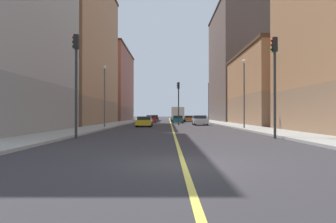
# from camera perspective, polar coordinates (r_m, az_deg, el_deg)

# --- Properties ---
(ground_plane) EXTENTS (400.00, 400.00, 0.00)m
(ground_plane) POSITION_cam_1_polar(r_m,az_deg,el_deg) (9.63, 2.59, -9.52)
(ground_plane) COLOR #333033
(ground_plane) RESTS_ON ground
(sidewalk_left) EXTENTS (3.36, 168.00, 0.15)m
(sidewalk_left) POSITION_cam_1_polar(r_m,az_deg,el_deg) (59.16, 8.26, -1.89)
(sidewalk_left) COLOR #9E9B93
(sidewalk_left) RESTS_ON ground
(sidewalk_right) EXTENTS (3.36, 168.00, 0.15)m
(sidewalk_right) POSITION_cam_1_polar(r_m,az_deg,el_deg) (59.03, -7.81, -1.89)
(sidewalk_right) COLOR #9E9B93
(sidewalk_right) RESTS_ON ground
(lane_center_stripe) EXTENTS (0.16, 154.00, 0.01)m
(lane_center_stripe) POSITION_cam_1_polar(r_m,az_deg,el_deg) (58.52, 0.23, -1.97)
(lane_center_stripe) COLOR #E5D14C
(lane_center_stripe) RESTS_ON ground
(building_left_mid) EXTENTS (9.64, 20.26, 10.55)m
(building_left_mid) POSITION_cam_1_polar(r_m,az_deg,el_deg) (47.45, 18.35, 4.09)
(building_left_mid) COLOR #8F6B4F
(building_left_mid) RESTS_ON ground
(building_left_far) EXTENTS (9.64, 23.66, 24.34)m
(building_left_far) POSITION_cam_1_polar(r_m,az_deg,el_deg) (70.65, 12.23, 8.19)
(building_left_far) COLOR brown
(building_left_far) RESTS_ON ground
(building_right_midblock) EXTENTS (9.64, 24.80, 22.28)m
(building_right_midblock) POSITION_cam_1_polar(r_m,az_deg,el_deg) (49.84, -17.01, 10.67)
(building_right_midblock) COLOR #8F6B4F
(building_right_midblock) RESTS_ON ground
(building_right_distant) EXTENTS (9.64, 23.85, 16.82)m
(building_right_distant) POSITION_cam_1_polar(r_m,az_deg,el_deg) (76.24, -10.95, 4.70)
(building_right_distant) COLOR brown
(building_right_distant) RESTS_ON ground
(traffic_light_left_near) EXTENTS (0.40, 0.32, 6.30)m
(traffic_light_left_near) POSITION_cam_1_polar(r_m,az_deg,el_deg) (20.72, 18.56, 6.58)
(traffic_light_left_near) COLOR #2D2D2D
(traffic_light_left_near) RESTS_ON ground
(traffic_light_right_near) EXTENTS (0.40, 0.32, 6.47)m
(traffic_light_right_near) POSITION_cam_1_polar(r_m,az_deg,el_deg) (20.46, -16.60, 6.94)
(traffic_light_right_near) COLOR #2D2D2D
(traffic_light_right_near) RESTS_ON ground
(traffic_light_median_far) EXTENTS (0.40, 0.32, 5.89)m
(traffic_light_median_far) POSITION_cam_1_polar(r_m,az_deg,el_deg) (42.98, 1.68, 2.58)
(traffic_light_median_far) COLOR #2D2D2D
(traffic_light_median_far) RESTS_ON ground
(street_lamp_left_near) EXTENTS (0.36, 0.36, 6.85)m
(street_lamp_left_near) POSITION_cam_1_polar(r_m,az_deg,el_deg) (32.47, 13.44, 4.48)
(street_lamp_left_near) COLOR #4C4C51
(street_lamp_left_near) RESTS_ON ground
(street_lamp_right_near) EXTENTS (0.36, 0.36, 6.53)m
(street_lamp_right_near) POSITION_cam_1_polar(r_m,az_deg,el_deg) (33.89, -11.67, 3.98)
(street_lamp_right_near) COLOR #4C4C51
(street_lamp_right_near) RESTS_ON ground
(street_lamp_left_far) EXTENTS (0.36, 0.36, 7.49)m
(street_lamp_left_far) POSITION_cam_1_polar(r_m,az_deg,el_deg) (59.45, 7.17, 2.54)
(street_lamp_left_far) COLOR #4C4C51
(street_lamp_left_far) RESTS_ON ground
(car_red) EXTENTS (1.92, 4.26, 1.33)m
(car_red) POSITION_cam_1_polar(r_m,az_deg,el_deg) (57.46, -3.35, -1.36)
(car_red) COLOR red
(car_red) RESTS_ON ground
(car_yellow) EXTENTS (1.91, 4.61, 1.24)m
(car_yellow) POSITION_cam_1_polar(r_m,az_deg,el_deg) (38.54, -4.54, -1.82)
(car_yellow) COLOR gold
(car_yellow) RESTS_ON ground
(car_silver) EXTENTS (1.92, 4.26, 1.35)m
(car_silver) POSITION_cam_1_polar(r_m,az_deg,el_deg) (43.83, 5.59, -1.60)
(car_silver) COLOR silver
(car_silver) RESTS_ON ground
(car_orange) EXTENTS (1.97, 4.30, 1.24)m
(car_orange) POSITION_cam_1_polar(r_m,az_deg,el_deg) (65.15, 3.52, -1.29)
(car_orange) COLOR orange
(car_orange) RESTS_ON ground
(car_teal) EXTENTS (1.88, 4.23, 1.27)m
(car_teal) POSITION_cam_1_polar(r_m,az_deg,el_deg) (54.05, 1.55, -1.43)
(car_teal) COLOR #196670
(car_teal) RESTS_ON ground
(car_maroon) EXTENTS (1.89, 4.46, 1.32)m
(car_maroon) POSITION_cam_1_polar(r_m,az_deg,el_deg) (76.77, -2.68, -1.16)
(car_maroon) COLOR maroon
(car_maroon) RESTS_ON ground
(box_truck) EXTENTS (2.55, 6.91, 2.90)m
(box_truck) POSITION_cam_1_polar(r_m,az_deg,el_deg) (63.31, 1.51, -0.44)
(box_truck) COLOR navy
(box_truck) RESTS_ON ground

